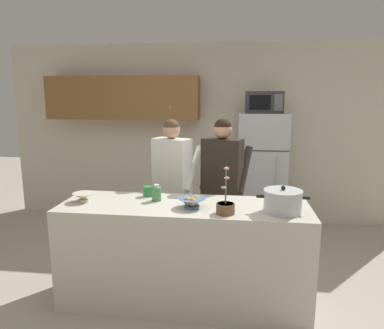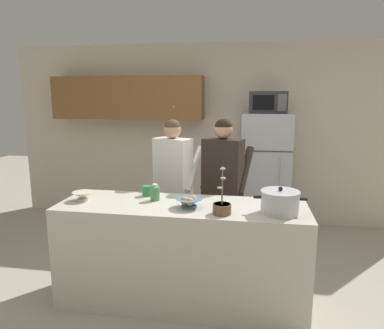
{
  "view_description": "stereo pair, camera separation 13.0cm",
  "coord_description": "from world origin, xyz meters",
  "px_view_note": "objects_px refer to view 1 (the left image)",
  "views": [
    {
      "loc": [
        0.45,
        -2.91,
        1.85
      ],
      "look_at": [
        0.0,
        0.55,
        1.17
      ],
      "focal_mm": 32.86,
      "sensor_mm": 36.0,
      "label": 1
    },
    {
      "loc": [
        0.57,
        -2.89,
        1.85
      ],
      "look_at": [
        0.0,
        0.55,
        1.17
      ],
      "focal_mm": 32.86,
      "sensor_mm": 36.0,
      "label": 2
    }
  ],
  "objects_px": {
    "person_by_sink": "(222,177)",
    "bottle_near_edge": "(157,193)",
    "potted_orchid": "(225,207)",
    "bread_bowl": "(192,202)",
    "empty_bowl": "(83,197)",
    "coffee_mug": "(148,191)",
    "microwave": "(264,102)",
    "person_near_pot": "(172,175)",
    "cooking_pot": "(283,201)",
    "refrigerator": "(261,173)"
  },
  "relations": [
    {
      "from": "person_by_sink",
      "to": "bottle_near_edge",
      "type": "xyz_separation_m",
      "value": [
        -0.56,
        -0.65,
        -0.02
      ]
    },
    {
      "from": "person_by_sink",
      "to": "potted_orchid",
      "type": "relative_size",
      "value": 4.19
    },
    {
      "from": "bread_bowl",
      "to": "empty_bowl",
      "type": "bearing_deg",
      "value": 177.22
    },
    {
      "from": "empty_bowl",
      "to": "coffee_mug",
      "type": "bearing_deg",
      "value": 25.06
    },
    {
      "from": "microwave",
      "to": "bread_bowl",
      "type": "height_order",
      "value": "microwave"
    },
    {
      "from": "person_near_pot",
      "to": "cooking_pot",
      "type": "distance_m",
      "value": 1.41
    },
    {
      "from": "bread_bowl",
      "to": "bottle_near_edge",
      "type": "bearing_deg",
      "value": 154.75
    },
    {
      "from": "cooking_pot",
      "to": "bread_bowl",
      "type": "relative_size",
      "value": 1.8
    },
    {
      "from": "coffee_mug",
      "to": "empty_bowl",
      "type": "relative_size",
      "value": 0.7
    },
    {
      "from": "empty_bowl",
      "to": "cooking_pot",
      "type": "bearing_deg",
      "value": -2.51
    },
    {
      "from": "bread_bowl",
      "to": "empty_bowl",
      "type": "distance_m",
      "value": 0.99
    },
    {
      "from": "cooking_pot",
      "to": "bottle_near_edge",
      "type": "distance_m",
      "value": 1.1
    },
    {
      "from": "refrigerator",
      "to": "bread_bowl",
      "type": "height_order",
      "value": "refrigerator"
    },
    {
      "from": "coffee_mug",
      "to": "potted_orchid",
      "type": "bearing_deg",
      "value": -29.33
    },
    {
      "from": "microwave",
      "to": "person_near_pot",
      "type": "bearing_deg",
      "value": -135.46
    },
    {
      "from": "coffee_mug",
      "to": "bottle_near_edge",
      "type": "relative_size",
      "value": 0.87
    },
    {
      "from": "cooking_pot",
      "to": "empty_bowl",
      "type": "relative_size",
      "value": 2.25
    },
    {
      "from": "refrigerator",
      "to": "person_near_pot",
      "type": "bearing_deg",
      "value": -134.85
    },
    {
      "from": "person_near_pot",
      "to": "potted_orchid",
      "type": "height_order",
      "value": "person_near_pot"
    },
    {
      "from": "empty_bowl",
      "to": "bottle_near_edge",
      "type": "bearing_deg",
      "value": 10.01
    },
    {
      "from": "microwave",
      "to": "bottle_near_edge",
      "type": "distance_m",
      "value": 2.18
    },
    {
      "from": "refrigerator",
      "to": "bread_bowl",
      "type": "bearing_deg",
      "value": -110.02
    },
    {
      "from": "bread_bowl",
      "to": "refrigerator",
      "type": "bearing_deg",
      "value": 69.98
    },
    {
      "from": "microwave",
      "to": "person_near_pot",
      "type": "xyz_separation_m",
      "value": [
        -1.03,
        -1.02,
        -0.77
      ]
    },
    {
      "from": "bread_bowl",
      "to": "empty_bowl",
      "type": "xyz_separation_m",
      "value": [
        -0.99,
        0.05,
        -0.0
      ]
    },
    {
      "from": "refrigerator",
      "to": "coffee_mug",
      "type": "xyz_separation_m",
      "value": [
        -1.16,
        -1.63,
        0.15
      ]
    },
    {
      "from": "bottle_near_edge",
      "to": "coffee_mug",
      "type": "bearing_deg",
      "value": 129.73
    },
    {
      "from": "person_near_pot",
      "to": "cooking_pot",
      "type": "height_order",
      "value": "person_near_pot"
    },
    {
      "from": "person_by_sink",
      "to": "bottle_near_edge",
      "type": "distance_m",
      "value": 0.86
    },
    {
      "from": "refrigerator",
      "to": "cooking_pot",
      "type": "xyz_separation_m",
      "value": [
        0.04,
        -1.96,
        0.2
      ]
    },
    {
      "from": "microwave",
      "to": "cooking_pot",
      "type": "distance_m",
      "value": 2.08
    },
    {
      "from": "microwave",
      "to": "empty_bowl",
      "type": "distance_m",
      "value": 2.64
    },
    {
      "from": "person_near_pot",
      "to": "coffee_mug",
      "type": "xyz_separation_m",
      "value": [
        -0.12,
        -0.59,
        -0.03
      ]
    },
    {
      "from": "coffee_mug",
      "to": "empty_bowl",
      "type": "height_order",
      "value": "coffee_mug"
    },
    {
      "from": "cooking_pot",
      "to": "bread_bowl",
      "type": "bearing_deg",
      "value": 177.84
    },
    {
      "from": "empty_bowl",
      "to": "person_near_pot",
      "type": "bearing_deg",
      "value": 52.06
    },
    {
      "from": "person_near_pot",
      "to": "bread_bowl",
      "type": "xyz_separation_m",
      "value": [
        0.33,
        -0.89,
        -0.03
      ]
    },
    {
      "from": "person_by_sink",
      "to": "bottle_near_edge",
      "type": "relative_size",
      "value": 10.78
    },
    {
      "from": "microwave",
      "to": "person_near_pot",
      "type": "relative_size",
      "value": 0.3
    },
    {
      "from": "coffee_mug",
      "to": "bottle_near_edge",
      "type": "height_order",
      "value": "bottle_near_edge"
    },
    {
      "from": "microwave",
      "to": "potted_orchid",
      "type": "relative_size",
      "value": 1.24
    },
    {
      "from": "microwave",
      "to": "empty_bowl",
      "type": "relative_size",
      "value": 2.56
    },
    {
      "from": "microwave",
      "to": "cooking_pot",
      "type": "xyz_separation_m",
      "value": [
        0.04,
        -1.93,
        -0.76
      ]
    },
    {
      "from": "bottle_near_edge",
      "to": "potted_orchid",
      "type": "height_order",
      "value": "potted_orchid"
    },
    {
      "from": "cooking_pot",
      "to": "coffee_mug",
      "type": "height_order",
      "value": "cooking_pot"
    },
    {
      "from": "coffee_mug",
      "to": "empty_bowl",
      "type": "xyz_separation_m",
      "value": [
        -0.53,
        -0.25,
        -0.0
      ]
    },
    {
      "from": "bottle_near_edge",
      "to": "potted_orchid",
      "type": "xyz_separation_m",
      "value": [
        0.63,
        -0.28,
        -0.02
      ]
    },
    {
      "from": "refrigerator",
      "to": "bread_bowl",
      "type": "xyz_separation_m",
      "value": [
        -0.7,
        -1.93,
        0.15
      ]
    },
    {
      "from": "microwave",
      "to": "person_near_pot",
      "type": "distance_m",
      "value": 1.64
    },
    {
      "from": "refrigerator",
      "to": "coffee_mug",
      "type": "bearing_deg",
      "value": -125.36
    }
  ]
}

